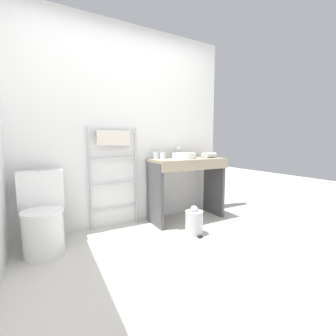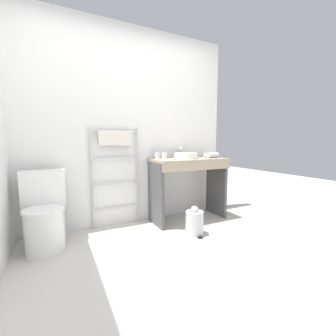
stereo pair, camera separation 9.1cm
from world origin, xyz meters
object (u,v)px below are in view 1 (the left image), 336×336
sink_basin (184,155)px  cup_near_wall (156,155)px  hair_dryer (210,155)px  trash_bin (194,222)px  toilet (43,218)px  towel_radiator (114,156)px  cup_near_edge (163,155)px

sink_basin → cup_near_wall: (-0.35, 0.15, 0.01)m
hair_dryer → trash_bin: hair_dryer is taller
toilet → cup_near_wall: size_ratio=8.57×
towel_radiator → hair_dryer: size_ratio=5.96×
sink_basin → hair_dryer: (0.40, -0.07, -0.00)m
toilet → towel_radiator: 1.03m
towel_radiator → cup_near_wall: size_ratio=13.54×
cup_near_edge → towel_radiator: bearing=171.4°
toilet → cup_near_edge: cup_near_edge is taller
sink_basin → cup_near_wall: cup_near_wall is taller
sink_basin → cup_near_wall: 0.39m
sink_basin → hair_dryer: 0.41m
cup_near_edge → cup_near_wall: bearing=150.7°
towel_radiator → cup_near_wall: towel_radiator is taller
toilet → trash_bin: 1.60m
trash_bin → cup_near_wall: bearing=105.3°
sink_basin → cup_near_edge: cup_near_edge is taller
towel_radiator → sink_basin: size_ratio=3.87×
towel_radiator → sink_basin: towel_radiator is taller
towel_radiator → hair_dryer: towel_radiator is taller
cup_near_edge → hair_dryer: 0.70m
hair_dryer → trash_bin: size_ratio=0.61×
toilet → trash_bin: (1.54, -0.40, -0.19)m
toilet → sink_basin: (1.71, 0.10, 0.56)m
cup_near_wall → sink_basin: bearing=-23.2°
toilet → towel_radiator: bearing=20.3°
cup_near_edge → trash_bin: size_ratio=0.25×
trash_bin → sink_basin: bearing=70.4°
toilet → trash_bin: toilet is taller
toilet → sink_basin: sink_basin is taller
towel_radiator → trash_bin: towel_radiator is taller
cup_near_edge → trash_bin: (0.09, -0.60, -0.75)m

